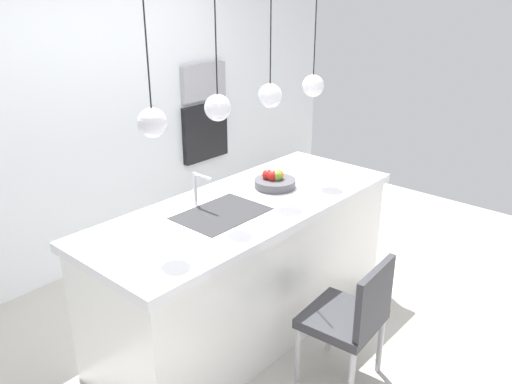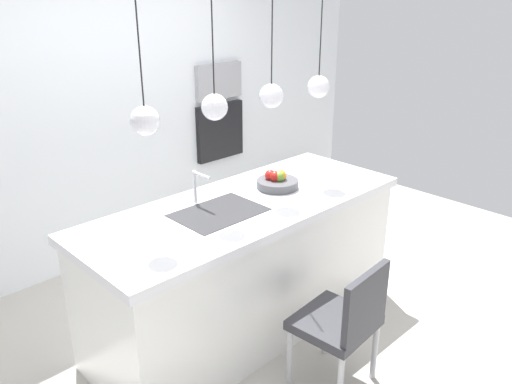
% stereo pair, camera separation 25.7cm
% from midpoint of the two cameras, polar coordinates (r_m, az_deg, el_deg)
% --- Properties ---
extents(floor, '(6.60, 6.60, 0.00)m').
position_cam_midpoint_polar(floor, '(3.91, 0.86, -14.25)').
color(floor, '#BCB7AD').
rests_on(floor, ground).
extents(back_wall, '(6.00, 0.10, 2.60)m').
position_cam_midpoint_polar(back_wall, '(4.60, -13.87, 8.54)').
color(back_wall, white).
rests_on(back_wall, ground).
extents(kitchen_island, '(2.30, 0.89, 0.96)m').
position_cam_midpoint_polar(kitchen_island, '(3.65, 0.90, -8.12)').
color(kitchen_island, white).
rests_on(kitchen_island, ground).
extents(sink_basin, '(0.56, 0.40, 0.02)m').
position_cam_midpoint_polar(sink_basin, '(3.30, -1.86, -2.37)').
color(sink_basin, '#2D2D30').
rests_on(sink_basin, kitchen_island).
extents(faucet, '(0.02, 0.17, 0.22)m').
position_cam_midpoint_polar(faucet, '(3.39, -4.32, 0.97)').
color(faucet, silver).
rests_on(faucet, kitchen_island).
extents(fruit_bowl, '(0.30, 0.30, 0.13)m').
position_cam_midpoint_polar(fruit_bowl, '(3.69, 4.33, 1.12)').
color(fruit_bowl, '#4C4C51').
rests_on(fruit_bowl, kitchen_island).
extents(microwave, '(0.54, 0.08, 0.34)m').
position_cam_midpoint_polar(microwave, '(5.16, -2.73, 12.05)').
color(microwave, '#9E9EA3').
rests_on(microwave, back_wall).
extents(oven, '(0.56, 0.08, 0.56)m').
position_cam_midpoint_polar(oven, '(5.26, -2.63, 6.68)').
color(oven, black).
rests_on(oven, back_wall).
extents(chair_near, '(0.48, 0.46, 0.84)m').
position_cam_midpoint_polar(chair_near, '(3.19, 11.96, -13.60)').
color(chair_near, '#333338').
rests_on(chair_near, ground).
extents(pendant_light_left, '(0.16, 0.16, 0.76)m').
position_cam_midpoint_polar(pendant_light_left, '(2.79, -9.49, 7.77)').
color(pendant_light_left, silver).
extents(pendant_light_center_left, '(0.16, 0.16, 0.76)m').
position_cam_midpoint_polar(pendant_light_center_left, '(3.08, -2.16, 9.34)').
color(pendant_light_center_left, silver).
extents(pendant_light_center_right, '(0.16, 0.16, 0.76)m').
position_cam_midpoint_polar(pendant_light_center_right, '(3.41, 3.90, 10.51)').
color(pendant_light_center_right, silver).
extents(pendant_light_right, '(0.16, 0.16, 0.76)m').
position_cam_midpoint_polar(pendant_light_right, '(3.77, 8.87, 11.38)').
color(pendant_light_right, silver).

